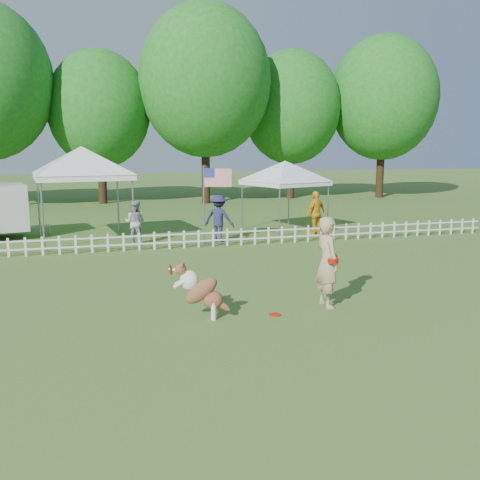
{
  "coord_description": "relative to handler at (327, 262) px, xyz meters",
  "views": [
    {
      "loc": [
        -3.71,
        -10.57,
        3.4
      ],
      "look_at": [
        -0.19,
        2.0,
        1.1
      ],
      "focal_mm": 40.0,
      "sensor_mm": 36.0,
      "label": 1
    }
  ],
  "objects": [
    {
      "name": "tree_right",
      "position": [
        7.94,
        22.91,
        4.23
      ],
      "size": [
        6.2,
        6.2,
        10.4
      ],
      "primitive_type": null,
      "color": "#1F611B",
      "rests_on": "ground"
    },
    {
      "name": "spectator_a",
      "position": [
        -3.32,
        8.63,
        -0.2
      ],
      "size": [
        0.92,
        0.84,
        1.55
      ],
      "primitive_type": "imported",
      "rotation": [
        0.0,
        0.0,
        2.73
      ],
      "color": "#A7A7AC",
      "rests_on": "ground"
    },
    {
      "name": "ground",
      "position": [
        -1.06,
        0.41,
        -0.97
      ],
      "size": [
        120.0,
        120.0,
        0.0
      ],
      "primitive_type": "plane",
      "color": "#3A641F",
      "rests_on": "ground"
    },
    {
      "name": "spectator_b",
      "position": [
        -0.38,
        8.31,
        -0.12
      ],
      "size": [
        1.27,
        1.16,
        1.71
      ],
      "primitive_type": "imported",
      "rotation": [
        0.0,
        0.0,
        2.52
      ],
      "color": "#23234C",
      "rests_on": "ground"
    },
    {
      "name": "picket_fence",
      "position": [
        -1.06,
        7.41,
        -0.67
      ],
      "size": [
        22.0,
        0.08,
        0.6
      ],
      "primitive_type": null,
      "color": "silver",
      "rests_on": "ground"
    },
    {
      "name": "spectator_c",
      "position": [
        3.52,
        8.63,
        -0.12
      ],
      "size": [
        1.08,
        0.81,
        1.71
      ],
      "primitive_type": "imported",
      "rotation": [
        0.0,
        0.0,
        3.59
      ],
      "color": "gold",
      "rests_on": "ground"
    },
    {
      "name": "tree_center_right",
      "position": [
        1.94,
        21.41,
        5.33
      ],
      "size": [
        7.6,
        7.6,
        12.6
      ],
      "primitive_type": null,
      "color": "#1F611B",
      "rests_on": "ground"
    },
    {
      "name": "tree_far_right",
      "position": [
        13.94,
        21.91,
        4.73
      ],
      "size": [
        7.0,
        7.0,
        11.4
      ],
      "primitive_type": null,
      "color": "#1F611B",
      "rests_on": "ground"
    },
    {
      "name": "frisbee_on_turf",
      "position": [
        -1.27,
        -0.29,
        -0.96
      ],
      "size": [
        0.28,
        0.28,
        0.02
      ],
      "primitive_type": "cylinder",
      "rotation": [
        0.0,
        0.0,
        0.14
      ],
      "color": "red",
      "rests_on": "ground"
    },
    {
      "name": "canopy_tent_left",
      "position": [
        -5.02,
        9.82,
        0.69
      ],
      "size": [
        3.59,
        3.59,
        3.32
      ],
      "primitive_type": null,
      "rotation": [
        0.0,
        0.0,
        0.12
      ],
      "color": "white",
      "rests_on": "ground"
    },
    {
      "name": "canopy_tent_right",
      "position": [
        2.75,
        10.03,
        0.41
      ],
      "size": [
        3.38,
        3.38,
        2.76
      ],
      "primitive_type": null,
      "rotation": [
        0.0,
        0.0,
        0.32
      ],
      "color": "white",
      "rests_on": "ground"
    },
    {
      "name": "handler",
      "position": [
        0.0,
        0.0,
        0.0
      ],
      "size": [
        0.5,
        0.73,
        1.95
      ],
      "primitive_type": "imported",
      "rotation": [
        0.0,
        0.0,
        1.62
      ],
      "color": "tan",
      "rests_on": "ground"
    },
    {
      "name": "flag_pole",
      "position": [
        -0.99,
        7.99,
        0.38
      ],
      "size": [
        1.0,
        0.5,
        2.71
      ],
      "primitive_type": null,
      "rotation": [
        0.0,
        0.0,
        -0.39
      ],
      "color": "gray",
      "rests_on": "ground"
    },
    {
      "name": "dog",
      "position": [
        -2.73,
        -0.07,
        -0.41
      ],
      "size": [
        1.16,
        0.7,
        1.13
      ],
      "primitive_type": null,
      "rotation": [
        0.0,
        0.0,
        -0.33
      ],
      "color": "brown",
      "rests_on": "ground"
    },
    {
      "name": "tree_center_left",
      "position": [
        -4.06,
        22.91,
        3.93
      ],
      "size": [
        6.0,
        6.0,
        9.8
      ],
      "primitive_type": null,
      "color": "#1F611B",
      "rests_on": "ground"
    }
  ]
}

